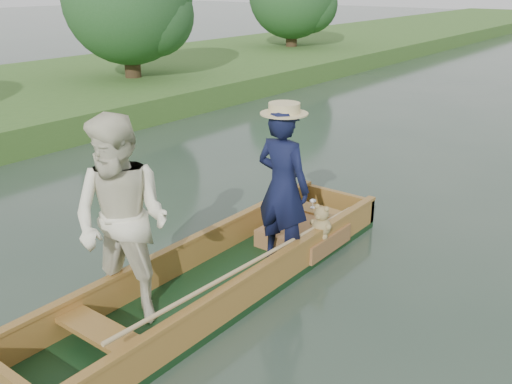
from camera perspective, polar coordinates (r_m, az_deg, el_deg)
The scene contains 3 objects.
ground at distance 6.36m, azimuth -3.36°, elevation -9.56°, with size 120.00×120.00×0.00m, color #283D30.
trees_far at distance 13.26m, azimuth 22.96°, elevation 15.84°, with size 22.83×16.84×4.38m.
punt at distance 5.86m, azimuth -5.96°, elevation -3.86°, with size 1.48×5.00×2.10m.
Camera 1 is at (3.65, -4.11, 3.20)m, focal length 40.00 mm.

